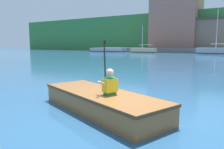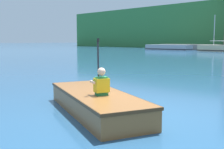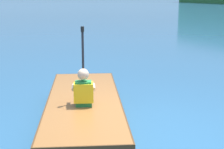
{
  "view_description": "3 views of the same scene",
  "coord_description": "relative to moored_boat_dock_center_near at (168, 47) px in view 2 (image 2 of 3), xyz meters",
  "views": [
    {
      "loc": [
        1.98,
        -4.67,
        1.53
      ],
      "look_at": [
        -0.8,
        -0.09,
        0.8
      ],
      "focal_mm": 35.0,
      "sensor_mm": 36.0,
      "label": 1
    },
    {
      "loc": [
        3.76,
        -4.57,
        1.58
      ],
      "look_at": [
        -0.8,
        -0.09,
        0.8
      ],
      "focal_mm": 45.0,
      "sensor_mm": 36.0,
      "label": 2
    },
    {
      "loc": [
        4.16,
        -2.42,
        2.12
      ],
      "look_at": [
        -0.8,
        -0.09,
        0.8
      ],
      "focal_mm": 55.0,
      "sensor_mm": 36.0,
      "label": 3
    }
  ],
  "objects": [
    {
      "name": "ground_plane",
      "position": [
        23.0,
        -34.82,
        -0.4
      ],
      "size": [
        300.0,
        300.0,
        0.0
      ],
      "primitive_type": "plane",
      "color": "#28567F"
    },
    {
      "name": "moored_boat_dock_center_near",
      "position": [
        0.0,
        0.0,
        0.0
      ],
      "size": [
        7.76,
        2.89,
        0.86
      ],
      "color": "#9EA3A8",
      "rests_on": "ground"
    },
    {
      "name": "moored_boat_dock_east_inner",
      "position": [
        8.56,
        -0.97,
        0.04
      ],
      "size": [
        4.99,
        1.74,
        5.14
      ],
      "color": "#CCB789",
      "rests_on": "ground"
    },
    {
      "name": "rowboat_foreground",
      "position": [
        22.16,
        -35.4,
        -0.14
      ],
      "size": [
        3.7,
        2.33,
        0.45
      ],
      "color": "#935B2D",
      "rests_on": "ground"
    },
    {
      "name": "person_paddler",
      "position": [
        22.52,
        -35.54,
        0.31
      ],
      "size": [
        0.42,
        0.43,
        1.17
      ],
      "color": "#267F3F",
      "rests_on": "rowboat_foreground"
    }
  ]
}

